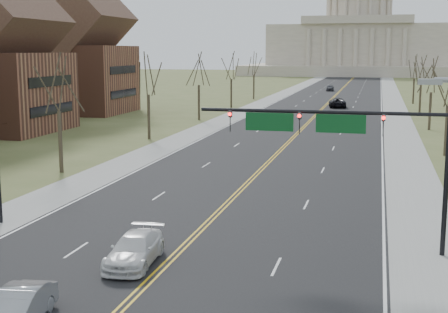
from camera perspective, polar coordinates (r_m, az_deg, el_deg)
The scene contains 22 objects.
road at distance 127.68m, azimuth 9.77°, elevation 5.14°, with size 20.00×380.00×0.01m, color black.
cross_road at distance 26.60m, azimuth -7.56°, elevation -11.90°, with size 120.00×14.00×0.01m, color black.
sidewalk_left at distance 129.11m, azimuth 4.43°, elevation 5.30°, with size 4.00×380.00×0.03m, color gray.
sidewalk_right at distance 127.38m, azimuth 15.18°, elevation 4.94°, with size 4.00×380.00×0.03m, color gray.
center_line at distance 127.68m, azimuth 9.77°, elevation 5.14°, with size 0.42×380.00×0.01m, color gold.
edge_line_left at distance 128.76m, azimuth 5.40°, elevation 5.28°, with size 0.15×380.00×0.01m, color silver.
edge_line_right at distance 127.35m, azimuth 14.19°, elevation 4.98°, with size 0.15×380.00×0.01m, color silver.
capitol at distance 267.09m, azimuth 12.14°, elevation 10.40°, with size 90.00×60.00×50.00m.
signal_mast at distance 30.79m, azimuth 10.50°, elevation 2.06°, with size 12.12×0.44×7.20m.
tree_l_0 at distance 51.40m, azimuth -14.95°, elevation 6.20°, with size 3.96×3.96×9.00m.
tree_l_1 at distance 69.58m, azimuth -6.97°, elevation 7.27°, with size 3.96×3.96×9.00m.
tree_r_2 at distance 81.28m, azimuth 18.47°, elevation 6.91°, with size 3.74×3.74×8.50m.
tree_l_2 at distance 88.54m, azimuth -2.33°, elevation 7.83°, with size 3.96×3.96×9.00m.
tree_r_3 at distance 101.22m, azimuth 17.62°, elevation 7.40°, with size 3.74×3.74×8.50m.
tree_l_3 at distance 107.89m, azimuth 0.67°, elevation 8.16°, with size 3.96×3.96×9.00m.
tree_r_4 at distance 121.18m, azimuth 17.04°, elevation 7.72°, with size 3.74×3.74×8.50m.
tree_l_4 at distance 127.43m, azimuth 2.76°, elevation 8.38°, with size 3.96×3.96×9.00m.
bldg_left_far at distance 102.50m, azimuth -13.70°, elevation 9.27°, with size 17.10×14.28×23.25m.
car_sb_inner_lead at distance 24.02m, azimuth -18.28°, elevation -13.01°, with size 1.42×4.08×1.34m, color #929599.
car_sb_inner_second at distance 29.31m, azimuth -8.17°, elevation -8.41°, with size 1.94×4.76×1.38m, color silver.
car_far_nb at distance 110.48m, azimuth 10.32°, elevation 4.87°, with size 2.75×5.97×1.66m, color black.
car_far_sb at distance 155.82m, azimuth 9.67°, elevation 6.22°, with size 1.81×4.50×1.53m, color #4E4F55.
Camera 1 is at (9.22, -16.98, 9.74)m, focal length 50.00 mm.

